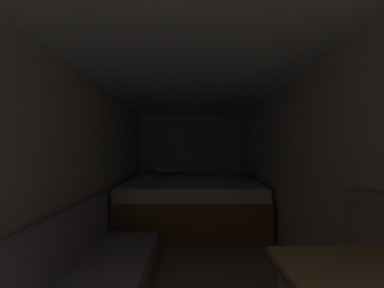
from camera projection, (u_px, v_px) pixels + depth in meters
name	position (u px, v px, depth m)	size (l,w,h in m)	color
ground_plane	(192.00, 268.00, 2.27)	(6.96, 6.96, 0.00)	#A39984
wall_back	(191.00, 160.00, 4.80)	(2.31, 0.05, 2.00)	beige
wall_left	(84.00, 172.00, 2.28)	(0.05, 4.96, 2.00)	beige
wall_right	(299.00, 172.00, 2.30)	(0.05, 4.96, 2.00)	beige
ceiling_slab	(192.00, 75.00, 2.32)	(2.31, 4.96, 0.05)	white
bed	(191.00, 200.00, 3.74)	(2.09, 1.96, 0.91)	olive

